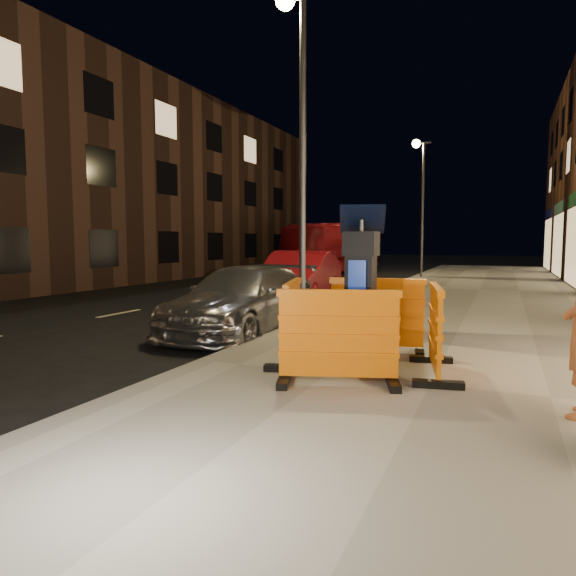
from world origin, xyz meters
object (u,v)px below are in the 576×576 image
at_px(barrier_back, 377,315).
at_px(bus_doubledecker, 336,273).
at_px(car_silver, 243,332).
at_px(parking_kiosk, 360,292).
at_px(barrier_front, 338,338).
at_px(barrier_kerbside, 293,321).
at_px(car_red, 299,304).
at_px(barrier_bldgside, 435,330).

bearing_deg(barrier_back, bus_doubledecker, 99.24).
height_order(car_silver, bus_doubledecker, bus_doubledecker).
relative_size(car_silver, bus_doubledecker, 0.46).
bearing_deg(parking_kiosk, barrier_back, 77.06).
bearing_deg(barrier_front, barrier_kerbside, 117.06).
height_order(barrier_kerbside, car_red, barrier_kerbside).
xyz_separation_m(barrier_front, car_silver, (-2.99, 3.34, -0.70)).
relative_size(barrier_front, car_red, 0.31).
bearing_deg(barrier_kerbside, car_silver, 25.51).
height_order(barrier_front, car_silver, barrier_front).
bearing_deg(barrier_kerbside, barrier_front, -149.94).
distance_m(barrier_front, barrier_bldgside, 1.34).
bearing_deg(bus_doubledecker, barrier_kerbside, -70.97).
relative_size(parking_kiosk, car_silver, 0.44).
bearing_deg(car_red, barrier_back, -65.61).
height_order(parking_kiosk, barrier_bldgside, parking_kiosk).
bearing_deg(barrier_front, car_silver, 113.87).
distance_m(parking_kiosk, barrier_bldgside, 1.05).
distance_m(barrier_back, barrier_kerbside, 1.34).
bearing_deg(car_silver, barrier_back, -26.08).
distance_m(barrier_front, bus_doubledecker, 22.74).
height_order(barrier_back, barrier_bldgside, same).
distance_m(parking_kiosk, barrier_back, 1.05).
distance_m(barrier_back, bus_doubledecker, 20.94).
bearing_deg(bus_doubledecker, car_red, -73.61).
relative_size(barrier_front, barrier_kerbside, 1.00).
bearing_deg(barrier_kerbside, parking_kiosk, -104.94).
bearing_deg(parking_kiosk, car_silver, 128.39).
bearing_deg(barrier_kerbside, barrier_back, -59.94).
distance_m(barrier_back, car_silver, 3.39).
height_order(parking_kiosk, car_silver, parking_kiosk).
bearing_deg(barrier_back, car_red, 110.91).
bearing_deg(barrier_front, car_red, 96.53).
bearing_deg(barrier_bldgside, parking_kiosk, 79.06).
height_order(barrier_back, barrier_kerbside, same).
xyz_separation_m(barrier_front, barrier_kerbside, (-0.95, 0.95, 0.00)).
xyz_separation_m(barrier_kerbside, barrier_bldgside, (1.90, 0.00, 0.00)).
distance_m(barrier_kerbside, barrier_bldgside, 1.90).
distance_m(barrier_kerbside, bus_doubledecker, 21.55).
bearing_deg(car_red, parking_kiosk, -69.14).
xyz_separation_m(barrier_back, barrier_kerbside, (-0.95, -0.95, 0.00)).
distance_m(barrier_back, barrier_bldgside, 1.34).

